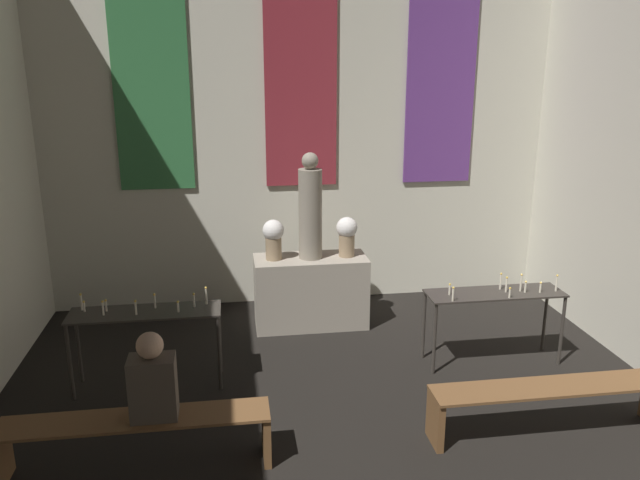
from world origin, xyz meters
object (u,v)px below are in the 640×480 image
at_px(flower_vase_left, 273,237).
at_px(pew_back_right, 549,398).
at_px(flower_vase_right, 347,234).
at_px(statue, 310,210).
at_px(candle_rack_right, 495,301).
at_px(pew_back_left, 137,432).
at_px(candle_rack_left, 146,321).
at_px(person_seated, 153,380).
at_px(altar, 311,291).

relative_size(flower_vase_left, pew_back_right, 0.23).
bearing_deg(flower_vase_right, flower_vase_left, 180.00).
relative_size(flower_vase_left, flower_vase_right, 1.00).
distance_m(statue, candle_rack_right, 2.36).
bearing_deg(pew_back_left, candle_rack_left, 92.77).
bearing_deg(person_seated, candle_rack_left, 99.11).
height_order(flower_vase_right, pew_back_left, flower_vase_right).
bearing_deg(statue, candle_rack_right, -35.25).
xyz_separation_m(candle_rack_right, pew_back_right, (-0.07, -1.39, -0.36)).
bearing_deg(statue, pew_back_left, -123.21).
bearing_deg(candle_rack_right, flower_vase_left, 150.43).
xyz_separation_m(altar, statue, (0.00, 0.00, 1.03)).
height_order(flower_vase_left, person_seated, flower_vase_left).
relative_size(statue, pew_back_right, 0.61).
height_order(altar, statue, statue).
bearing_deg(altar, pew_back_left, -123.21).
bearing_deg(altar, candle_rack_left, -144.77).
height_order(flower_vase_right, candle_rack_left, flower_vase_right).
distance_m(altar, pew_back_left, 3.20).
distance_m(candle_rack_right, pew_back_left, 3.85).
height_order(candle_rack_left, pew_back_right, candle_rack_left).
height_order(altar, flower_vase_left, flower_vase_left).
xyz_separation_m(flower_vase_right, pew_back_left, (-2.20, -2.68, -0.81)).
relative_size(altar, pew_back_left, 0.65).
bearing_deg(candle_rack_left, flower_vase_left, 43.13).
bearing_deg(flower_vase_left, altar, -0.00).
height_order(candle_rack_right, person_seated, person_seated).
relative_size(statue, flower_vase_left, 2.62).
relative_size(statue, person_seated, 1.78).
xyz_separation_m(flower_vase_left, flower_vase_right, (0.89, 0.00, 0.00)).
bearing_deg(candle_rack_left, person_seated, -80.89).
height_order(candle_rack_right, pew_back_right, candle_rack_right).
xyz_separation_m(candle_rack_left, pew_back_left, (0.07, -1.39, -0.36)).
height_order(pew_back_left, pew_back_right, same).
bearing_deg(person_seated, flower_vase_left, 66.77).
distance_m(candle_rack_left, person_seated, 1.41).
relative_size(altar, pew_back_right, 0.65).
bearing_deg(pew_back_left, pew_back_right, 0.00).
relative_size(candle_rack_left, person_seated, 2.05).
bearing_deg(altar, candle_rack_right, -35.25).
xyz_separation_m(statue, pew_back_right, (1.75, -2.68, -1.13)).
bearing_deg(altar, statue, 0.00).
relative_size(flower_vase_left, pew_back_left, 0.23).
distance_m(statue, candle_rack_left, 2.36).
xyz_separation_m(statue, candle_rack_left, (-1.82, -1.28, -0.77)).
height_order(flower_vase_left, candle_rack_left, flower_vase_left).
xyz_separation_m(pew_back_left, pew_back_right, (3.50, 0.00, 0.00)).
relative_size(flower_vase_right, person_seated, 0.68).
height_order(altar, flower_vase_right, flower_vase_right).
relative_size(statue, candle_rack_left, 0.87).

